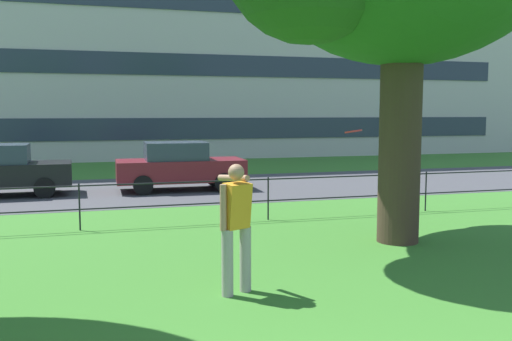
# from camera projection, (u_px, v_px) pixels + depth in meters

# --- Properties ---
(street_strip) EXTENTS (80.00, 6.97, 0.01)m
(street_strip) POSITION_uv_depth(u_px,v_px,m) (151.00, 190.00, 18.20)
(street_strip) COLOR #424247
(street_strip) RESTS_ON ground
(park_fence) EXTENTS (37.63, 0.04, 1.00)m
(park_fence) POSITION_uv_depth(u_px,v_px,m) (178.00, 195.00, 12.56)
(park_fence) COLOR black
(park_fence) RESTS_ON ground
(person_thrower) EXTENTS (0.47, 0.87, 1.80)m
(person_thrower) POSITION_uv_depth(u_px,v_px,m) (236.00, 224.00, 7.77)
(person_thrower) COLOR gray
(person_thrower) RESTS_ON ground
(frisbee) EXTENTS (0.38, 0.38, 0.07)m
(frisbee) POSITION_uv_depth(u_px,v_px,m) (353.00, 131.00, 8.80)
(frisbee) COLOR red
(car_maroon_left) EXTENTS (4.04, 1.88, 1.54)m
(car_maroon_left) POSITION_uv_depth(u_px,v_px,m) (179.00, 166.00, 18.13)
(car_maroon_left) COLOR maroon
(car_maroon_left) RESTS_ON ground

